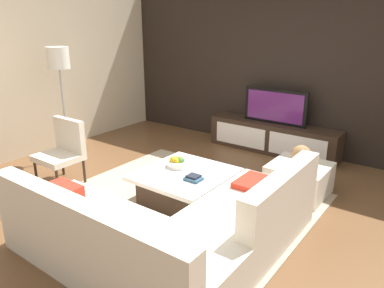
{
  "coord_description": "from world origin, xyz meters",
  "views": [
    {
      "loc": [
        2.4,
        -3.15,
        2.13
      ],
      "look_at": [
        -0.29,
        0.5,
        0.59
      ],
      "focal_mm": 34.5,
      "sensor_mm": 36.0,
      "label": 1
    }
  ],
  "objects_px": {
    "sectional_couch": "(171,231)",
    "coffee_table": "(185,186)",
    "decorative_ball": "(301,155)",
    "accent_chair_near": "(64,148)",
    "ottoman": "(299,179)",
    "television": "(275,106)",
    "fruit_bowl": "(178,163)",
    "book_stack": "(194,178)",
    "media_console": "(273,138)",
    "floor_lamp": "(59,65)"
  },
  "relations": [
    {
      "from": "decorative_ball",
      "to": "accent_chair_near",
      "type": "bearing_deg",
      "value": -150.68
    },
    {
      "from": "media_console",
      "to": "accent_chair_near",
      "type": "xyz_separation_m",
      "value": [
        -1.77,
        -2.8,
        0.24
      ]
    },
    {
      "from": "ottoman",
      "to": "sectional_couch",
      "type": "bearing_deg",
      "value": -102.83
    },
    {
      "from": "television",
      "to": "decorative_ball",
      "type": "height_order",
      "value": "television"
    },
    {
      "from": "accent_chair_near",
      "to": "television",
      "type": "bearing_deg",
      "value": 62.09
    },
    {
      "from": "media_console",
      "to": "television",
      "type": "distance_m",
      "value": 0.53
    },
    {
      "from": "coffee_table",
      "to": "floor_lamp",
      "type": "bearing_deg",
      "value": 178.34
    },
    {
      "from": "floor_lamp",
      "to": "book_stack",
      "type": "distance_m",
      "value": 2.85
    },
    {
      "from": "fruit_bowl",
      "to": "sectional_couch",
      "type": "bearing_deg",
      "value": -54.42
    },
    {
      "from": "coffee_table",
      "to": "floor_lamp",
      "type": "height_order",
      "value": "floor_lamp"
    },
    {
      "from": "television",
      "to": "fruit_bowl",
      "type": "relative_size",
      "value": 3.82
    },
    {
      "from": "decorative_ball",
      "to": "book_stack",
      "type": "bearing_deg",
      "value": -126.0
    },
    {
      "from": "coffee_table",
      "to": "decorative_ball",
      "type": "height_order",
      "value": "decorative_ball"
    },
    {
      "from": "media_console",
      "to": "sectional_couch",
      "type": "distance_m",
      "value": 3.32
    },
    {
      "from": "media_console",
      "to": "decorative_ball",
      "type": "bearing_deg",
      "value": -53.5
    },
    {
      "from": "decorative_ball",
      "to": "book_stack",
      "type": "distance_m",
      "value": 1.41
    },
    {
      "from": "television",
      "to": "floor_lamp",
      "type": "height_order",
      "value": "floor_lamp"
    },
    {
      "from": "decorative_ball",
      "to": "ottoman",
      "type": "bearing_deg",
      "value": 0.0
    },
    {
      "from": "sectional_couch",
      "to": "coffee_table",
      "type": "xyz_separation_m",
      "value": [
        -0.59,
        0.98,
        -0.08
      ]
    },
    {
      "from": "coffee_table",
      "to": "accent_chair_near",
      "type": "distance_m",
      "value": 1.77
    },
    {
      "from": "television",
      "to": "decorative_ball",
      "type": "relative_size",
      "value": 4.22
    },
    {
      "from": "coffee_table",
      "to": "ottoman",
      "type": "distance_m",
      "value": 1.46
    },
    {
      "from": "sectional_couch",
      "to": "coffee_table",
      "type": "distance_m",
      "value": 1.15
    },
    {
      "from": "coffee_table",
      "to": "ottoman",
      "type": "bearing_deg",
      "value": 44.28
    },
    {
      "from": "coffee_table",
      "to": "fruit_bowl",
      "type": "relative_size",
      "value": 3.84
    },
    {
      "from": "ottoman",
      "to": "fruit_bowl",
      "type": "distance_m",
      "value": 1.55
    },
    {
      "from": "media_console",
      "to": "floor_lamp",
      "type": "xyz_separation_m",
      "value": [
        -2.52,
        -2.23,
        1.23
      ]
    },
    {
      "from": "book_stack",
      "to": "decorative_ball",
      "type": "bearing_deg",
      "value": 54.0
    },
    {
      "from": "media_console",
      "to": "floor_lamp",
      "type": "height_order",
      "value": "floor_lamp"
    },
    {
      "from": "sectional_couch",
      "to": "book_stack",
      "type": "distance_m",
      "value": 0.95
    },
    {
      "from": "accent_chair_near",
      "to": "decorative_ball",
      "type": "bearing_deg",
      "value": 33.69
    },
    {
      "from": "television",
      "to": "media_console",
      "type": "bearing_deg",
      "value": -90.0
    },
    {
      "from": "media_console",
      "to": "fruit_bowl",
      "type": "height_order",
      "value": "fruit_bowl"
    },
    {
      "from": "accent_chair_near",
      "to": "decorative_ball",
      "type": "relative_size",
      "value": 3.43
    },
    {
      "from": "media_console",
      "to": "decorative_ball",
      "type": "distance_m",
      "value": 1.61
    },
    {
      "from": "accent_chair_near",
      "to": "floor_lamp",
      "type": "height_order",
      "value": "floor_lamp"
    },
    {
      "from": "coffee_table",
      "to": "decorative_ball",
      "type": "bearing_deg",
      "value": 44.28
    },
    {
      "from": "ottoman",
      "to": "book_stack",
      "type": "distance_m",
      "value": 1.42
    },
    {
      "from": "ottoman",
      "to": "decorative_ball",
      "type": "height_order",
      "value": "decorative_ball"
    },
    {
      "from": "coffee_table",
      "to": "ottoman",
      "type": "relative_size",
      "value": 1.54
    },
    {
      "from": "media_console",
      "to": "accent_chair_near",
      "type": "relative_size",
      "value": 2.51
    },
    {
      "from": "sectional_couch",
      "to": "media_console",
      "type": "bearing_deg",
      "value": 98.48
    },
    {
      "from": "coffee_table",
      "to": "floor_lamp",
      "type": "xyz_separation_m",
      "value": [
        -2.42,
        0.07,
        1.28
      ]
    },
    {
      "from": "coffee_table",
      "to": "decorative_ball",
      "type": "distance_m",
      "value": 1.5
    },
    {
      "from": "television",
      "to": "book_stack",
      "type": "height_order",
      "value": "television"
    },
    {
      "from": "television",
      "to": "accent_chair_near",
      "type": "height_order",
      "value": "television"
    },
    {
      "from": "coffee_table",
      "to": "television",
      "type": "bearing_deg",
      "value": 87.51
    },
    {
      "from": "sectional_couch",
      "to": "fruit_bowl",
      "type": "distance_m",
      "value": 1.34
    },
    {
      "from": "fruit_bowl",
      "to": "book_stack",
      "type": "distance_m",
      "value": 0.46
    },
    {
      "from": "sectional_couch",
      "to": "accent_chair_near",
      "type": "bearing_deg",
      "value": 168.07
    }
  ]
}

